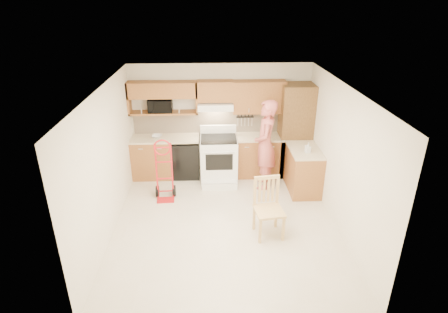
{
  "coord_description": "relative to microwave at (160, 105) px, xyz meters",
  "views": [
    {
      "loc": [
        -0.27,
        -5.69,
        3.88
      ],
      "look_at": [
        0.0,
        0.5,
        1.1
      ],
      "focal_mm": 29.45,
      "sensor_mm": 36.0,
      "label": 1
    }
  ],
  "objects": [
    {
      "name": "cab_return_right",
      "position": [
        3.02,
        -0.94,
        -1.18
      ],
      "size": [
        0.6,
        1.0,
        0.9
      ],
      "primitive_type": "cube",
      "color": "#A1662F",
      "rests_on": "ground"
    },
    {
      "name": "knife_strip",
      "position": [
        1.87,
        0.12,
        -0.39
      ],
      "size": [
        0.4,
        0.05,
        0.29
      ],
      "primitive_type": null,
      "color": "black",
      "rests_on": "backsplash"
    },
    {
      "name": "pantry_tall",
      "position": [
        2.97,
        -0.14,
        -0.58
      ],
      "size": [
        0.7,
        0.6,
        2.1
      ],
      "primitive_type": "cube",
      "color": "brown",
      "rests_on": "ground"
    },
    {
      "name": "wall_right",
      "position": [
        3.33,
        -2.08,
        -0.38
      ],
      "size": [
        0.02,
        4.5,
        2.5
      ],
      "primitive_type": "cube",
      "color": "white",
      "rests_on": "ground"
    },
    {
      "name": "floor",
      "position": [
        1.32,
        -2.08,
        -1.64
      ],
      "size": [
        4.0,
        4.5,
        0.02
      ],
      "primitive_type": "cube",
      "color": "beige",
      "rests_on": "ground"
    },
    {
      "name": "upper_cab_right",
      "position": [
        2.15,
        0.0,
        0.17
      ],
      "size": [
        1.14,
        0.33,
        0.7
      ],
      "primitive_type": "cube",
      "color": "#A1662F",
      "rests_on": "wall_back"
    },
    {
      "name": "lower_cab_left",
      "position": [
        -0.23,
        -0.14,
        -1.18
      ],
      "size": [
        0.9,
        0.6,
        0.9
      ],
      "primitive_type": "cube",
      "color": "#A1662F",
      "rests_on": "ground"
    },
    {
      "name": "countertop_left",
      "position": [
        0.07,
        -0.13,
        -0.71
      ],
      "size": [
        1.5,
        0.63,
        0.04
      ],
      "primitive_type": "cube",
      "color": "beige",
      "rests_on": "lower_cab_left"
    },
    {
      "name": "wall_front",
      "position": [
        1.32,
        -4.34,
        -0.38
      ],
      "size": [
        4.0,
        0.02,
        2.5
      ],
      "primitive_type": "cube",
      "color": "white",
      "rests_on": "ground"
    },
    {
      "name": "upper_cab_left",
      "position": [
        0.07,
        0.0,
        0.35
      ],
      "size": [
        1.5,
        0.33,
        0.34
      ],
      "primitive_type": "cube",
      "color": "#A1662F",
      "rests_on": "wall_back"
    },
    {
      "name": "bowl",
      "position": [
        -0.11,
        -0.14,
        -0.67
      ],
      "size": [
        0.26,
        0.26,
        0.05
      ],
      "primitive_type": "imported",
      "rotation": [
        0.0,
        0.0,
        -0.18
      ],
      "color": "white",
      "rests_on": "countertop_left"
    },
    {
      "name": "range_hood",
      "position": [
        1.2,
        -0.06,
        -0.0
      ],
      "size": [
        0.76,
        0.46,
        0.14
      ],
      "primitive_type": "cube",
      "color": "white",
      "rests_on": "wall_back"
    },
    {
      "name": "upper_cab_center",
      "position": [
        1.2,
        0.0,
        0.31
      ],
      "size": [
        0.76,
        0.33,
        0.44
      ],
      "primitive_type": "cube",
      "color": "#A1662F",
      "rests_on": "wall_back"
    },
    {
      "name": "dining_chair",
      "position": [
        2.04,
        -2.51,
        -1.11
      ],
      "size": [
        0.53,
        0.57,
        1.04
      ],
      "primitive_type": null,
      "rotation": [
        0.0,
        0.0,
        0.14
      ],
      "color": "tan",
      "rests_on": "ground"
    },
    {
      "name": "soap_bottle",
      "position": [
        3.02,
        -1.1,
        -0.59
      ],
      "size": [
        0.11,
        0.11,
        0.21
      ],
      "primitive_type": "imported",
      "rotation": [
        0.0,
        0.0,
        0.17
      ],
      "color": "white",
      "rests_on": "countertop_return"
    },
    {
      "name": "upper_shelf_mw",
      "position": [
        0.07,
        0.0,
        -0.16
      ],
      "size": [
        1.5,
        0.33,
        0.04
      ],
      "primitive_type": "cube",
      "color": "#A1662F",
      "rests_on": "wall_back"
    },
    {
      "name": "hand_truck",
      "position": [
        0.14,
        -1.18,
        -1.05
      ],
      "size": [
        0.48,
        0.45,
        1.17
      ],
      "primitive_type": null,
      "rotation": [
        0.0,
        0.0,
        0.05
      ],
      "color": "red",
      "rests_on": "ground"
    },
    {
      "name": "backsplash",
      "position": [
        1.32,
        0.15,
        -0.43
      ],
      "size": [
        3.92,
        0.03,
        0.55
      ],
      "primitive_type": "cube",
      "color": "beige",
      "rests_on": "wall_back"
    },
    {
      "name": "ceiling",
      "position": [
        1.32,
        -2.08,
        0.88
      ],
      "size": [
        4.0,
        4.5,
        0.02
      ],
      "primitive_type": "cube",
      "color": "white",
      "rests_on": "ground"
    },
    {
      "name": "range",
      "position": [
        1.25,
        -0.43,
        -1.04
      ],
      "size": [
        0.8,
        1.05,
        1.18
      ],
      "primitive_type": null,
      "color": "white",
      "rests_on": "ground"
    },
    {
      "name": "microwave",
      "position": [
        0.0,
        0.0,
        0.0
      ],
      "size": [
        0.52,
        0.36,
        0.29
      ],
      "primitive_type": "imported",
      "rotation": [
        0.0,
        0.0,
        0.01
      ],
      "color": "black",
      "rests_on": "upper_shelf_mw"
    },
    {
      "name": "wall_back",
      "position": [
        1.32,
        0.17,
        -0.38
      ],
      "size": [
        4.0,
        0.02,
        2.5
      ],
      "primitive_type": "cube",
      "color": "white",
      "rests_on": "ground"
    },
    {
      "name": "person",
      "position": [
        2.22,
        -0.74,
        -0.67
      ],
      "size": [
        0.57,
        0.77,
        1.93
      ],
      "primitive_type": "imported",
      "rotation": [
        0.0,
        0.0,
        -1.73
      ],
      "color": "#BD5954",
      "rests_on": "ground"
    },
    {
      "name": "countertop_return",
      "position": [
        3.02,
        -0.94,
        -0.71
      ],
      "size": [
        0.63,
        1.0,
        0.04
      ],
      "primitive_type": "cube",
      "color": "beige",
      "rests_on": "cab_return_right"
    },
    {
      "name": "dishwasher",
      "position": [
        0.52,
        -0.14,
        -1.21
      ],
      "size": [
        0.6,
        0.6,
        0.85
      ],
      "primitive_type": "cube",
      "color": "black",
      "rests_on": "ground"
    },
    {
      "name": "lower_cab_right",
      "position": [
        2.15,
        -0.14,
        -1.18
      ],
      "size": [
        1.14,
        0.6,
        0.9
      ],
      "primitive_type": "cube",
      "color": "#A1662F",
      "rests_on": "ground"
    },
    {
      "name": "countertop_right",
      "position": [
        2.15,
        -0.13,
        -0.71
      ],
      "size": [
        1.14,
        0.63,
        0.04
      ],
      "primitive_type": "cube",
      "color": "beige",
      "rests_on": "lower_cab_right"
    },
    {
      "name": "wall_left",
      "position": [
        -0.69,
        -2.08,
        -0.38
      ],
      "size": [
        0.02,
        4.5,
        2.5
      ],
      "primitive_type": "cube",
      "color": "white",
      "rests_on": "ground"
    }
  ]
}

